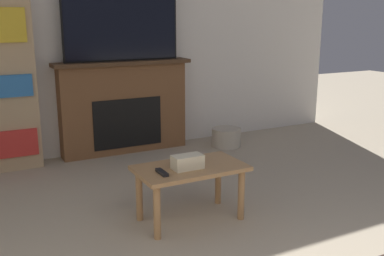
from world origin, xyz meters
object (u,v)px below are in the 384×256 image
at_px(fireplace, 124,107).
at_px(bookshelf, 6,84).
at_px(coffee_table, 190,175).
at_px(storage_basket, 226,137).
at_px(tv, 122,23).

distance_m(fireplace, bookshelf, 1.24).
relative_size(fireplace, coffee_table, 1.89).
bearing_deg(coffee_table, fireplace, 85.14).
relative_size(fireplace, storage_basket, 4.45).
bearing_deg(storage_basket, fireplace, 162.47).
distance_m(bookshelf, storage_basket, 2.46).
bearing_deg(coffee_table, storage_basket, 50.64).
xyz_separation_m(fireplace, coffee_table, (-0.16, -1.92, -0.17)).
bearing_deg(fireplace, tv, -90.00).
relative_size(fireplace, bookshelf, 0.89).
distance_m(tv, coffee_table, 2.19).
height_order(fireplace, storage_basket, fireplace).
xyz_separation_m(tv, storage_basket, (1.12, -0.33, -1.32)).
xyz_separation_m(coffee_table, bookshelf, (-1.04, 1.90, 0.50)).
distance_m(coffee_table, storage_basket, 2.04).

